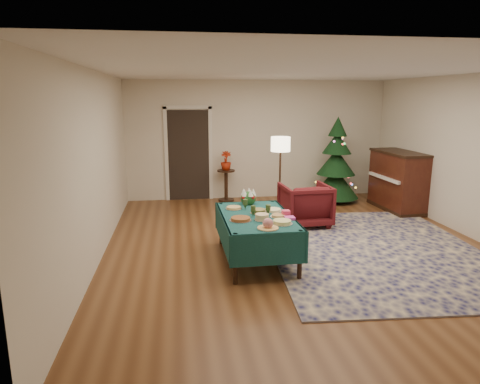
{
  "coord_description": "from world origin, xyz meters",
  "views": [
    {
      "loc": [
        -1.84,
        -6.25,
        2.31
      ],
      "look_at": [
        -0.88,
        0.29,
        0.85
      ],
      "focal_mm": 32.0,
      "sensor_mm": 36.0,
      "label": 1
    }
  ],
  "objects": [
    {
      "name": "platter_1",
      "position": [
        -0.5,
        -0.94,
        0.69
      ],
      "size": [
        0.28,
        0.28,
        0.06
      ],
      "color": "silver",
      "rests_on": "buffet_table"
    },
    {
      "name": "gift_box",
      "position": [
        -0.36,
        -0.58,
        0.71
      ],
      "size": [
        0.11,
        0.11,
        0.09
      ],
      "primitive_type": "cube",
      "rotation": [
        0.0,
        0.0,
        0.01
      ],
      "color": "#E13E61",
      "rests_on": "buffet_table"
    },
    {
      "name": "potted_plant",
      "position": [
        -0.78,
        3.2,
        0.83
      ],
      "size": [
        0.24,
        0.42,
        0.24
      ],
      "primitive_type": "imported",
      "color": "#9E220B",
      "rests_on": "side_table"
    },
    {
      "name": "side_table",
      "position": [
        -0.78,
        3.2,
        0.35
      ],
      "size": [
        0.4,
        0.4,
        0.71
      ],
      "color": "black",
      "rests_on": "ground"
    },
    {
      "name": "floor_lamp",
      "position": [
        0.15,
        1.91,
        1.32
      ],
      "size": [
        0.38,
        0.38,
        1.56
      ],
      "color": "#A57F3F",
      "rests_on": "ground"
    },
    {
      "name": "platter_7",
      "position": [
        -1.03,
        -0.07,
        0.69
      ],
      "size": [
        0.25,
        0.25,
        0.04
      ],
      "color": "silver",
      "rests_on": "buffet_table"
    },
    {
      "name": "platter_2",
      "position": [
        -1.02,
        -0.7,
        0.69
      ],
      "size": [
        0.31,
        0.31,
        0.05
      ],
      "color": "silver",
      "rests_on": "buffet_table"
    },
    {
      "name": "doorway",
      "position": [
        -1.6,
        3.48,
        1.1
      ],
      "size": [
        1.08,
        0.04,
        2.16
      ],
      "color": "black",
      "rests_on": "ground"
    },
    {
      "name": "goblet_0",
      "position": [
        -0.86,
        -0.12,
        0.75
      ],
      "size": [
        0.07,
        0.07,
        0.16
      ],
      "color": "#2D471E",
      "rests_on": "buffet_table"
    },
    {
      "name": "rug",
      "position": [
        1.13,
        -0.33,
        0.01
      ],
      "size": [
        3.47,
        4.4,
        0.02
      ],
      "primitive_type": "cube",
      "rotation": [
        0.0,
        0.0,
        -0.07
      ],
      "color": "#14164B",
      "rests_on": "ground"
    },
    {
      "name": "piano",
      "position": [
        2.68,
        1.93,
        0.6
      ],
      "size": [
        0.73,
        1.45,
        1.23
      ],
      "color": "black",
      "rests_on": "ground"
    },
    {
      "name": "goblet_1",
      "position": [
        -0.59,
        -0.5,
        0.75
      ],
      "size": [
        0.07,
        0.07,
        0.16
      ],
      "color": "#2D471E",
      "rests_on": "buffet_table"
    },
    {
      "name": "napkin_stack",
      "position": [
        -0.34,
        -0.74,
        0.69
      ],
      "size": [
        0.14,
        0.14,
        0.04
      ],
      "primitive_type": "cube",
      "rotation": [
        0.0,
        0.0,
        0.01
      ],
      "color": "#E43FAD",
      "rests_on": "buffet_table"
    },
    {
      "name": "armchair",
      "position": [
        0.44,
        1.09,
        0.43
      ],
      "size": [
        0.87,
        0.82,
        0.86
      ],
      "primitive_type": "imported",
      "rotation": [
        0.0,
        0.0,
        3.19
      ],
      "color": "#4F1115",
      "rests_on": "ground"
    },
    {
      "name": "centerpiece",
      "position": [
        -0.77,
        0.19,
        0.79
      ],
      "size": [
        0.24,
        0.24,
        0.28
      ],
      "color": "#1E4C1E",
      "rests_on": "buffet_table"
    },
    {
      "name": "christmas_tree",
      "position": [
        1.67,
        2.83,
        0.86
      ],
      "size": [
        1.19,
        1.19,
        1.91
      ],
      "color": "black",
      "rests_on": "ground"
    },
    {
      "name": "platter_4",
      "position": [
        -0.47,
        -0.6,
        0.69
      ],
      "size": [
        0.23,
        0.23,
        0.04
      ],
      "color": "silver",
      "rests_on": "buffet_table"
    },
    {
      "name": "platter_6",
      "position": [
        -0.47,
        -0.28,
        0.69
      ],
      "size": [
        0.27,
        0.27,
        0.04
      ],
      "color": "silver",
      "rests_on": "buffet_table"
    },
    {
      "name": "buffet_table",
      "position": [
        -0.76,
        -0.47,
        0.54
      ],
      "size": [
        1.03,
        1.73,
        0.67
      ],
      "color": "black",
      "rests_on": "ground"
    },
    {
      "name": "platter_0",
      "position": [
        -0.73,
        -1.13,
        0.73
      ],
      "size": [
        0.28,
        0.28,
        0.14
      ],
      "color": "silver",
      "rests_on": "buffet_table"
    },
    {
      "name": "room_shell",
      "position": [
        0.0,
        0.0,
        1.35
      ],
      "size": [
        7.0,
        7.0,
        7.0
      ],
      "color": "#593319",
      "rests_on": "ground"
    },
    {
      "name": "platter_5",
      "position": [
        -0.71,
        -0.37,
        0.7
      ],
      "size": [
        0.24,
        0.24,
        0.06
      ],
      "color": "silver",
      "rests_on": "buffet_table"
    },
    {
      "name": "platter_3",
      "position": [
        -0.73,
        -0.73,
        0.71
      ],
      "size": [
        0.22,
        0.22,
        0.09
      ],
      "color": "silver",
      "rests_on": "buffet_table"
    },
    {
      "name": "goblet_2",
      "position": [
        -0.81,
        -0.51,
        0.75
      ],
      "size": [
        0.07,
        0.07,
        0.16
      ],
      "color": "#2D471E",
      "rests_on": "buffet_table"
    }
  ]
}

